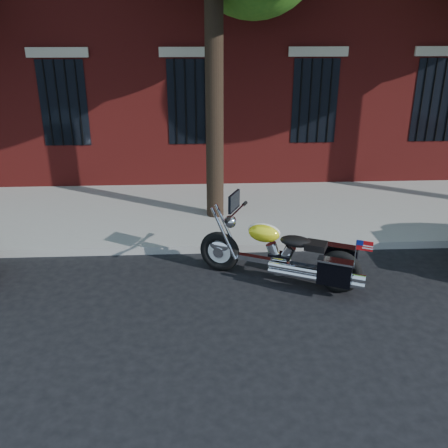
{
  "coord_description": "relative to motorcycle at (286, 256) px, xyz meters",
  "views": [
    {
      "loc": [
        0.18,
        -7.1,
        4.06
      ],
      "look_at": [
        0.58,
        0.8,
        0.79
      ],
      "focal_mm": 40.0,
      "sensor_mm": 36.0,
      "label": 1
    }
  ],
  "objects": [
    {
      "name": "sidewalk",
      "position": [
        -1.55,
        3.13,
        -0.42
      ],
      "size": [
        40.0,
        3.6,
        0.15
      ],
      "primitive_type": "cube",
      "color": "gray",
      "rests_on": "ground"
    },
    {
      "name": "curb",
      "position": [
        -1.55,
        1.25,
        -0.42
      ],
      "size": [
        40.0,
        0.16,
        0.15
      ],
      "primitive_type": "cube",
      "color": "gray",
      "rests_on": "ground"
    },
    {
      "name": "ground",
      "position": [
        -1.55,
        -0.13,
        -0.49
      ],
      "size": [
        120.0,
        120.0,
        0.0
      ],
      "primitive_type": "plane",
      "color": "black",
      "rests_on": "ground"
    },
    {
      "name": "motorcycle",
      "position": [
        0.0,
        0.0,
        0.0
      ],
      "size": [
        2.57,
        1.61,
        1.45
      ],
      "rotation": [
        0.0,
        0.0,
        -0.43
      ],
      "color": "black",
      "rests_on": "ground"
    }
  ]
}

